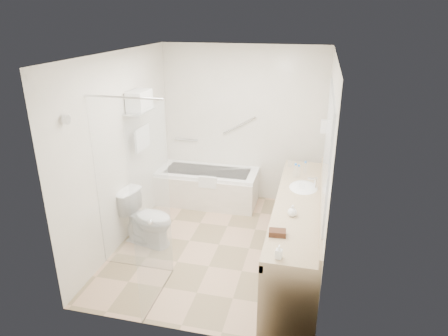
% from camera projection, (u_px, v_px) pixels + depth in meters
% --- Properties ---
extents(floor, '(3.20, 3.20, 0.00)m').
position_uv_depth(floor, '(219.00, 245.00, 5.40)').
color(floor, tan).
rests_on(floor, ground).
extents(ceiling, '(2.60, 3.20, 0.10)m').
position_uv_depth(ceiling, '(218.00, 54.00, 4.49)').
color(ceiling, white).
rests_on(ceiling, wall_back).
extents(wall_back, '(2.60, 0.10, 2.50)m').
position_uv_depth(wall_back, '(243.00, 125.00, 6.39)').
color(wall_back, silver).
rests_on(wall_back, ground).
extents(wall_front, '(2.60, 0.10, 2.50)m').
position_uv_depth(wall_front, '(174.00, 218.00, 3.50)').
color(wall_front, silver).
rests_on(wall_front, ground).
extents(wall_left, '(0.10, 3.20, 2.50)m').
position_uv_depth(wall_left, '(122.00, 150.00, 5.23)').
color(wall_left, silver).
rests_on(wall_left, ground).
extents(wall_right, '(0.10, 3.20, 2.50)m').
position_uv_depth(wall_right, '(326.00, 167.00, 4.66)').
color(wall_right, silver).
rests_on(wall_right, ground).
extents(bathtub, '(1.60, 0.73, 0.59)m').
position_uv_depth(bathtub, '(208.00, 186.00, 6.53)').
color(bathtub, white).
rests_on(bathtub, floor).
extents(grab_bar_short, '(0.40, 0.03, 0.03)m').
position_uv_depth(grab_bar_short, '(186.00, 139.00, 6.67)').
color(grab_bar_short, silver).
rests_on(grab_bar_short, wall_back).
extents(grab_bar_long, '(0.53, 0.03, 0.33)m').
position_uv_depth(grab_bar_long, '(239.00, 125.00, 6.37)').
color(grab_bar_long, silver).
rests_on(grab_bar_long, wall_back).
extents(shower_enclosure, '(0.96, 0.91, 2.11)m').
position_uv_depth(shower_enclosure, '(141.00, 198.00, 4.31)').
color(shower_enclosure, silver).
rests_on(shower_enclosure, floor).
extents(towel_shelf, '(0.24, 0.55, 0.81)m').
position_uv_depth(towel_shelf, '(140.00, 107.00, 5.33)').
color(towel_shelf, silver).
rests_on(towel_shelf, wall_left).
extents(vanity_counter, '(0.55, 2.70, 0.95)m').
position_uv_depth(vanity_counter, '(298.00, 216.00, 4.81)').
color(vanity_counter, tan).
rests_on(vanity_counter, floor).
extents(sink, '(0.40, 0.52, 0.14)m').
position_uv_depth(sink, '(303.00, 189.00, 5.10)').
color(sink, white).
rests_on(sink, vanity_counter).
extents(faucet, '(0.03, 0.03, 0.14)m').
position_uv_depth(faucet, '(316.00, 183.00, 5.03)').
color(faucet, silver).
rests_on(faucet, vanity_counter).
extents(mirror, '(0.02, 2.00, 1.20)m').
position_uv_depth(mirror, '(328.00, 146.00, 4.42)').
color(mirror, '#ACB1B8').
rests_on(mirror, wall_right).
extents(hairdryer_unit, '(0.08, 0.10, 0.18)m').
position_uv_depth(hairdryer_unit, '(324.00, 126.00, 5.55)').
color(hairdryer_unit, white).
rests_on(hairdryer_unit, wall_right).
extents(toilet, '(0.81, 0.56, 0.73)m').
position_uv_depth(toilet, '(147.00, 218.00, 5.33)').
color(toilet, white).
rests_on(toilet, floor).
extents(amenity_basket, '(0.18, 0.13, 0.06)m').
position_uv_depth(amenity_basket, '(277.00, 233.00, 3.99)').
color(amenity_basket, '#3F2216').
rests_on(amenity_basket, vanity_counter).
extents(soap_bottle_a, '(0.08, 0.14, 0.06)m').
position_uv_depth(soap_bottle_a, '(279.00, 255.00, 3.61)').
color(soap_bottle_a, white).
rests_on(soap_bottle_a, vanity_counter).
extents(soap_bottle_b, '(0.12, 0.15, 0.10)m').
position_uv_depth(soap_bottle_b, '(292.00, 212.00, 4.35)').
color(soap_bottle_b, white).
rests_on(soap_bottle_b, vanity_counter).
extents(water_bottle_left, '(0.05, 0.05, 0.18)m').
position_uv_depth(water_bottle_left, '(299.00, 172.00, 5.38)').
color(water_bottle_left, silver).
rests_on(water_bottle_left, vanity_counter).
extents(water_bottle_mid, '(0.06, 0.06, 0.20)m').
position_uv_depth(water_bottle_mid, '(295.00, 171.00, 5.37)').
color(water_bottle_mid, silver).
rests_on(water_bottle_mid, vanity_counter).
extents(water_bottle_right, '(0.05, 0.05, 0.17)m').
position_uv_depth(water_bottle_right, '(305.00, 168.00, 5.51)').
color(water_bottle_right, silver).
rests_on(water_bottle_right, vanity_counter).
extents(drinking_glass_near, '(0.07, 0.07, 0.09)m').
position_uv_depth(drinking_glass_near, '(290.00, 164.00, 5.76)').
color(drinking_glass_near, silver).
rests_on(drinking_glass_near, vanity_counter).
extents(drinking_glass_far, '(0.09, 0.09, 0.09)m').
position_uv_depth(drinking_glass_far, '(302.00, 187.00, 4.99)').
color(drinking_glass_far, silver).
rests_on(drinking_glass_far, vanity_counter).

